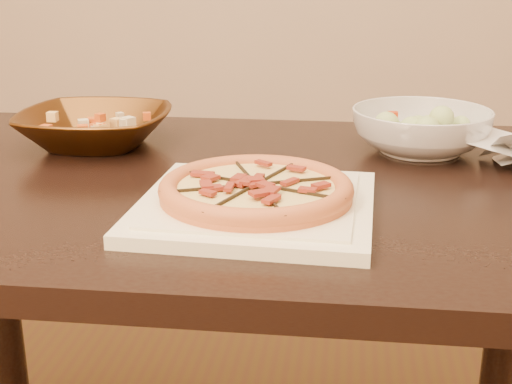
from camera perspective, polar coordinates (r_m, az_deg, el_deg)
dining_table at (r=1.17m, az=-3.76°, el=-4.07°), size 1.28×0.84×0.75m
plate at (r=0.96m, az=0.00°, el=-1.10°), size 0.32×0.32×0.02m
pizza at (r=0.95m, az=-0.00°, el=0.22°), size 0.26×0.26×0.03m
bronze_bowl at (r=1.33m, az=-12.71°, el=5.02°), size 0.27×0.27×0.07m
mixed_dish at (r=1.32m, az=-12.90°, el=6.99°), size 0.13×0.12×0.03m
salad_bowl at (r=1.29m, az=13.05°, el=4.79°), size 0.32×0.32×0.08m
salad at (r=1.27m, az=13.14°, el=7.22°), size 0.10×0.11×0.04m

